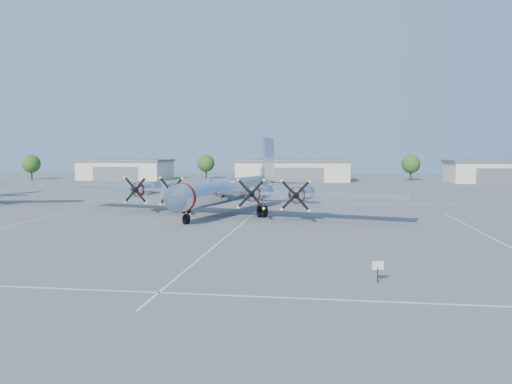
# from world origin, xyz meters

# --- Properties ---
(ground) EXTENTS (260.00, 260.00, 0.00)m
(ground) POSITION_xyz_m (0.00, 0.00, 0.00)
(ground) COLOR #5D5D60
(ground) RESTS_ON ground
(parking_lines) EXTENTS (60.00, 50.08, 0.01)m
(parking_lines) POSITION_xyz_m (0.00, -1.75, 0.01)
(parking_lines) COLOR silver
(parking_lines) RESTS_ON ground
(hangar_west) EXTENTS (22.60, 14.60, 5.40)m
(hangar_west) POSITION_xyz_m (-45.00, 81.96, 2.71)
(hangar_west) COLOR beige
(hangar_west) RESTS_ON ground
(hangar_center) EXTENTS (28.60, 14.60, 5.40)m
(hangar_center) POSITION_xyz_m (0.00, 81.96, 2.71)
(hangar_center) COLOR beige
(hangar_center) RESTS_ON ground
(hangar_east) EXTENTS (20.60, 14.60, 5.40)m
(hangar_east) POSITION_xyz_m (48.00, 81.96, 2.71)
(hangar_east) COLOR beige
(hangar_east) RESTS_ON ground
(tree_far_west) EXTENTS (4.80, 4.80, 6.64)m
(tree_far_west) POSITION_xyz_m (-70.00, 78.00, 4.22)
(tree_far_west) COLOR #382619
(tree_far_west) RESTS_ON ground
(tree_west) EXTENTS (4.80, 4.80, 6.64)m
(tree_west) POSITION_xyz_m (-25.00, 90.00, 4.22)
(tree_west) COLOR #382619
(tree_west) RESTS_ON ground
(tree_east) EXTENTS (4.80, 4.80, 6.64)m
(tree_east) POSITION_xyz_m (30.00, 88.00, 4.22)
(tree_east) COLOR #382619
(tree_east) RESTS_ON ground
(main_bomber_b29) EXTENTS (47.24, 38.09, 9.13)m
(main_bomber_b29) POSITION_xyz_m (-2.83, 11.09, 0.00)
(main_bomber_b29) COLOR silver
(main_bomber_b29) RESTS_ON ground
(info_placard) EXTENTS (0.62, 0.18, 1.20)m
(info_placard) POSITION_xyz_m (11.12, -18.54, 0.85)
(info_placard) COLOR black
(info_placard) RESTS_ON ground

